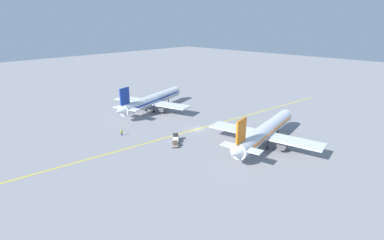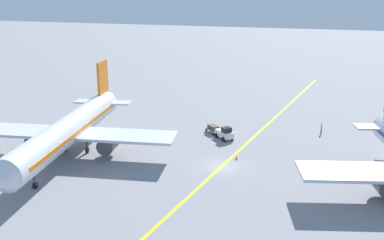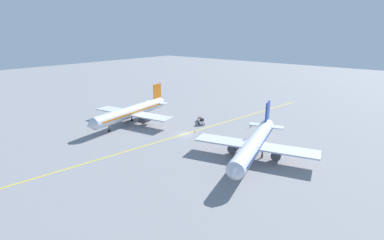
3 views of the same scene
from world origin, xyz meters
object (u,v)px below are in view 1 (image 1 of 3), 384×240
at_px(airplane_adjacent_stand, 265,132).
at_px(baggage_tug_white, 176,138).
at_px(baggage_cart_trailing, 175,144).
at_px(airplane_at_gate, 152,100).
at_px(ground_crew_worker, 122,132).
at_px(traffic_cone_near_nose, 259,136).
at_px(traffic_cone_mid_apron, 187,130).

bearing_deg(airplane_adjacent_stand, baggage_tug_white, -143.58).
bearing_deg(airplane_adjacent_stand, baggage_cart_trailing, -135.00).
distance_m(airplane_at_gate, baggage_cart_trailing, 32.23).
height_order(baggage_tug_white, ground_crew_worker, baggage_tug_white).
height_order(airplane_adjacent_stand, traffic_cone_near_nose, airplane_adjacent_stand).
height_order(airplane_adjacent_stand, ground_crew_worker, airplane_adjacent_stand).
relative_size(baggage_tug_white, ground_crew_worker, 1.90).
xyz_separation_m(ground_crew_worker, traffic_cone_near_nose, (27.50, 24.43, -0.63)).
xyz_separation_m(airplane_at_gate, airplane_adjacent_stand, (43.47, -0.20, 0.00)).
bearing_deg(ground_crew_worker, traffic_cone_near_nose, 41.62).
height_order(ground_crew_worker, traffic_cone_mid_apron, ground_crew_worker).
height_order(airplane_at_gate, baggage_cart_trailing, airplane_at_gate).
height_order(airplane_at_gate, traffic_cone_mid_apron, airplane_at_gate).
bearing_deg(baggage_tug_white, traffic_cone_near_nose, 51.16).
height_order(baggage_tug_white, traffic_cone_mid_apron, baggage_tug_white).
relative_size(airplane_adjacent_stand, baggage_cart_trailing, 12.49).
xyz_separation_m(airplane_adjacent_stand, traffic_cone_near_nose, (-3.85, 4.19, -3.43)).
xyz_separation_m(airplane_at_gate, traffic_cone_mid_apron, (22.25, -5.84, -3.43)).
bearing_deg(baggage_cart_trailing, traffic_cone_mid_apron, 120.61).
bearing_deg(airplane_at_gate, airplane_adjacent_stand, -0.26).
bearing_deg(traffic_cone_mid_apron, airplane_adjacent_stand, 14.89).
bearing_deg(baggage_tug_white, traffic_cone_mid_apron, 114.57).
bearing_deg(airplane_at_gate, baggage_cart_trailing, -29.12).
bearing_deg(ground_crew_worker, baggage_cart_trailing, 16.84).
xyz_separation_m(baggage_tug_white, traffic_cone_near_nose, (13.94, 17.31, -0.63)).
xyz_separation_m(baggage_tug_white, ground_crew_worker, (-13.56, -7.12, 0.01)).
distance_m(airplane_adjacent_stand, ground_crew_worker, 37.42).
xyz_separation_m(airplane_adjacent_stand, baggage_cart_trailing, (-15.42, -15.42, -2.95)).
relative_size(airplane_adjacent_stand, traffic_cone_mid_apron, 64.49).
bearing_deg(traffic_cone_mid_apron, baggage_cart_trailing, -59.39).
height_order(baggage_tug_white, traffic_cone_near_nose, baggage_tug_white).
relative_size(baggage_tug_white, traffic_cone_near_nose, 5.81).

